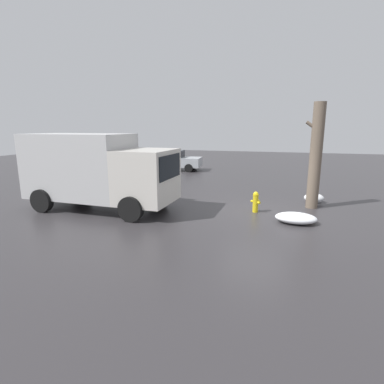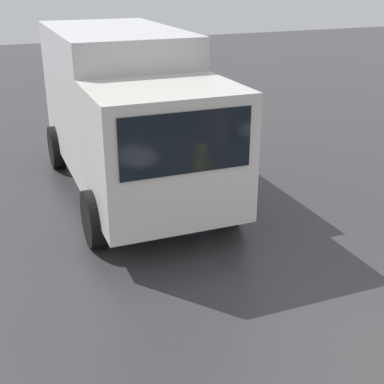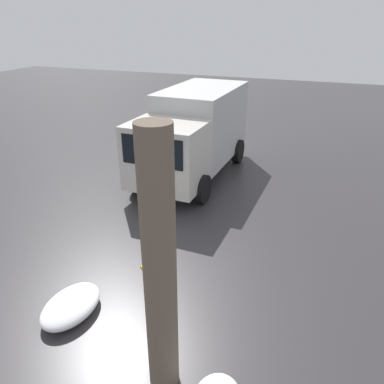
# 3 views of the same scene
# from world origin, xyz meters

# --- Properties ---
(delivery_truck) EXTENTS (5.99, 2.68, 2.98)m
(delivery_truck) POSITION_xyz_m (6.09, 1.27, 1.61)
(delivery_truck) COLOR beige
(delivery_truck) RESTS_ON ground_plane
(pedestrian) EXTENTS (0.38, 0.38, 1.74)m
(pedestrian) POSITION_xyz_m (3.84, 0.93, 0.95)
(pedestrian) COLOR #23232D
(pedestrian) RESTS_ON ground_plane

